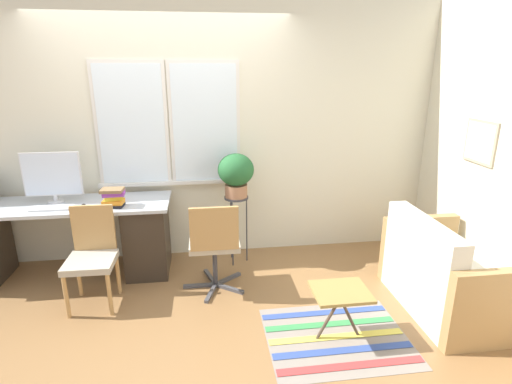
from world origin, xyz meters
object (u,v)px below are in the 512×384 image
couch_loveseat (445,277)px  plant_stand (236,206)px  potted_plant (236,173)px  folding_stool (341,295)px  keyboard (52,208)px  mouse (83,206)px  monitor (52,176)px  desk_chair_wooden (92,254)px  book_stack (113,197)px  office_chair_swivel (214,243)px

couch_loveseat → plant_stand: 2.04m
potted_plant → folding_stool: bearing=-64.5°
keyboard → mouse: bearing=3.4°
mouse → folding_stool: bearing=-29.3°
monitor → mouse: bearing=-32.0°
keyboard → plant_stand: bearing=7.0°
keyboard → desk_chair_wooden: (0.41, -0.38, -0.31)m
book_stack → office_chair_swivel: (0.91, -0.34, -0.36)m
desk_chair_wooden → folding_stool: size_ratio=2.05×
couch_loveseat → mouse: bearing=73.9°
mouse → couch_loveseat: (3.13, -0.90, -0.48)m
mouse → office_chair_swivel: (1.19, -0.36, -0.29)m
book_stack → couch_loveseat: size_ratio=0.20×
office_chair_swivel → book_stack: bearing=-20.2°
mouse → couch_loveseat: bearing=-16.1°
desk_chair_wooden → keyboard: bearing=138.0°
desk_chair_wooden → office_chair_swivel: office_chair_swivel is taller
office_chair_swivel → keyboard: bearing=-12.9°
couch_loveseat → potted_plant: size_ratio=2.58×
office_chair_swivel → plant_stand: bearing=-114.3°
office_chair_swivel → plant_stand: (0.25, 0.55, 0.15)m
desk_chair_wooden → plant_stand: (1.31, 0.59, 0.17)m
book_stack → couch_loveseat: 3.04m
folding_stool → office_chair_swivel: bearing=137.8°
couch_loveseat → potted_plant: 2.13m
potted_plant → folding_stool: (0.66, -1.37, -0.61)m
keyboard → monitor: bearing=97.6°
mouse → plant_stand: 1.46m
keyboard → folding_stool: (2.37, -1.16, -0.39)m
office_chair_swivel → couch_loveseat: size_ratio=0.76×
keyboard → folding_stool: bearing=-26.1°
mouse → office_chair_swivel: bearing=-16.7°
mouse → potted_plant: bearing=7.7°
monitor → desk_chair_wooden: (0.44, -0.59, -0.56)m
book_stack → potted_plant: potted_plant is taller
book_stack → office_chair_swivel: 1.04m
folding_stool → keyboard: bearing=153.9°
office_chair_swivel → potted_plant: bearing=-114.3°
folding_stool → monitor: bearing=150.3°
desk_chair_wooden → couch_loveseat: bearing=-8.8°
book_stack → potted_plant: bearing=10.3°
keyboard → plant_stand: keyboard is taller
couch_loveseat → plant_stand: couch_loveseat is taller
monitor → keyboard: monitor is taller
desk_chair_wooden → plant_stand: desk_chair_wooden is taller
book_stack → desk_chair_wooden: book_stack is taller
office_chair_swivel → mouse: bearing=-16.5°
keyboard → couch_loveseat: couch_loveseat is taller
plant_stand → folding_stool: (0.66, -1.37, -0.25)m
mouse → office_chair_swivel: office_chair_swivel is taller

